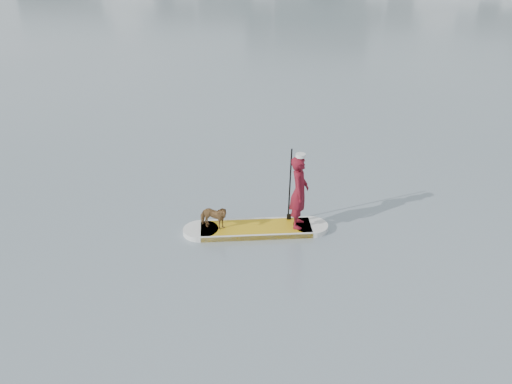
# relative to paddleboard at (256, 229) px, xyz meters

# --- Properties ---
(ground) EXTENTS (140.00, 140.00, 0.00)m
(ground) POSITION_rel_paddleboard_xyz_m (3.92, 3.45, -0.06)
(ground) COLOR slate
(ground) RESTS_ON ground
(paddleboard) EXTENTS (3.20, 1.50, 0.12)m
(paddleboard) POSITION_rel_paddleboard_xyz_m (0.00, 0.00, 0.00)
(paddleboard) COLOR gold
(paddleboard) RESTS_ON ground
(paddler) EXTENTS (0.43, 0.63, 1.69)m
(paddler) POSITION_rel_paddleboard_xyz_m (0.92, 0.27, 0.90)
(paddler) COLOR maroon
(paddler) RESTS_ON paddleboard
(white_cap) EXTENTS (0.22, 0.22, 0.07)m
(white_cap) POSITION_rel_paddleboard_xyz_m (0.92, 0.27, 1.78)
(white_cap) COLOR silver
(white_cap) RESTS_ON paddler
(dog) EXTENTS (0.71, 0.37, 0.58)m
(dog) POSITION_rel_paddleboard_xyz_m (-0.92, -0.27, 0.35)
(dog) COLOR brown
(dog) RESTS_ON paddleboard
(paddle) EXTENTS (0.12, 0.30, 2.00)m
(paddle) POSITION_rel_paddleboard_xyz_m (0.68, 0.48, 0.74)
(paddle) COLOR black
(paddle) RESTS_ON ground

